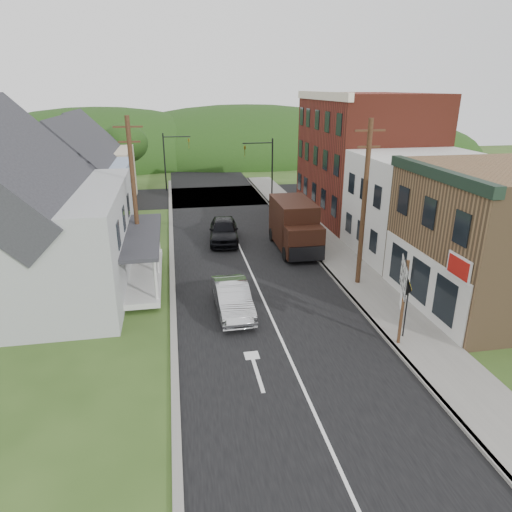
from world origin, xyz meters
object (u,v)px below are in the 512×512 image
dark_sedan (224,230)px  warning_sign (407,300)px  route_sign_cluster (403,290)px  delivery_van (295,226)px  silver_sedan (233,299)px

dark_sedan → warning_sign: (6.18, -14.84, 1.05)m
dark_sedan → route_sign_cluster: (5.70, -15.30, 1.75)m
warning_sign → delivery_van: bearing=97.4°
delivery_van → dark_sedan: bearing=150.7°
dark_sedan → delivery_van: (4.52, -2.56, 0.83)m
silver_sedan → warning_sign: size_ratio=1.67×
dark_sedan → delivery_van: delivery_van is taller
route_sign_cluster → warning_sign: 0.97m
dark_sedan → route_sign_cluster: 16.42m
silver_sedan → route_sign_cluster: route_sign_cluster is taller
silver_sedan → delivery_van: size_ratio=0.77×
route_sign_cluster → silver_sedan: bearing=168.9°
silver_sedan → delivery_van: (5.35, 8.44, 0.93)m
warning_sign → route_sign_cluster: bearing=-136.7°
dark_sedan → delivery_van: size_ratio=0.84×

